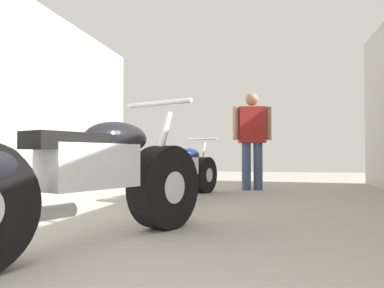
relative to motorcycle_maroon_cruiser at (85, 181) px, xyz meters
name	(u,v)px	position (x,y,z in m)	size (l,w,h in m)	color
ground_plane	(204,207)	(0.45, 2.12, -0.45)	(18.84, 18.84, 0.00)	#9E998E
motorcycle_maroon_cruiser	(85,181)	(0.00, 0.00, 0.00)	(1.15, 2.20, 1.08)	black
motorcycle_black_naked	(181,172)	(-0.07, 3.13, -0.09)	(0.84, 1.89, 0.89)	black
mechanic_in_blue	(252,135)	(0.90, 4.44, 0.52)	(0.69, 0.34, 1.72)	#384766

